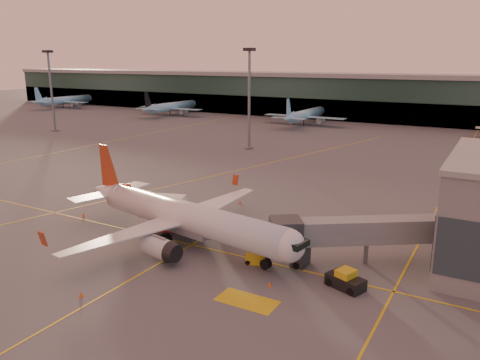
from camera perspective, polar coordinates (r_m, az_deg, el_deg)
The scene contains 16 objects.
ground at distance 59.57m, azimuth -12.71°, elevation -8.38°, with size 600.00×600.00×0.00m, color #4C4F54.
taxi_markings at distance 98.47m, azimuth 1.58°, elevation 1.11°, with size 100.12×173.00×0.01m.
terminal at distance 186.24m, azimuth 18.17°, elevation 9.47°, with size 400.00×20.00×17.60m.
mast_west_far at distance 163.70m, azimuth -22.07°, elevation 10.68°, with size 2.40×2.40×25.60m.
mast_west_near at distance 121.01m, azimuth 1.13°, elevation 10.73°, with size 2.40×2.40×25.60m.
distant_aircraft_row at distance 170.14m, azimuth 9.28°, elevation 6.61°, with size 290.00×34.00×13.00m.
main_airplane at distance 59.61m, azimuth -7.00°, elevation -4.44°, with size 36.18×32.79×10.95m.
jet_bridge at distance 55.66m, azimuth 16.56°, elevation -6.11°, with size 20.74×15.31×5.56m.
catering_truck at distance 65.15m, azimuth -9.36°, elevation -3.67°, with size 6.66×4.49×4.76m.
gpu_cart at distance 54.51m, azimuth 1.98°, elevation -9.46°, with size 2.68×2.14×1.37m.
pushback_tug at distance 50.20m, azimuth 12.72°, elevation -11.86°, with size 4.35×3.26×2.00m.
cone_nose at distance 52.52m, azimuth 10.79°, elevation -11.21°, with size 0.39×0.39×0.49m.
cone_tail at distance 73.97m, azimuth -18.56°, elevation -4.03°, with size 0.42×0.42×0.53m.
cone_wing_right at distance 50.13m, azimuth -18.83°, elevation -13.05°, with size 0.43×0.43×0.54m.
cone_wing_left at distance 76.19m, azimuth -0.01°, elevation -2.69°, with size 0.46×0.46×0.58m.
cone_fwd at distance 49.67m, azimuth 3.65°, elevation -12.54°, with size 0.39×0.39×0.50m.
Camera 1 is at (37.76, -40.04, 22.79)m, focal length 35.00 mm.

